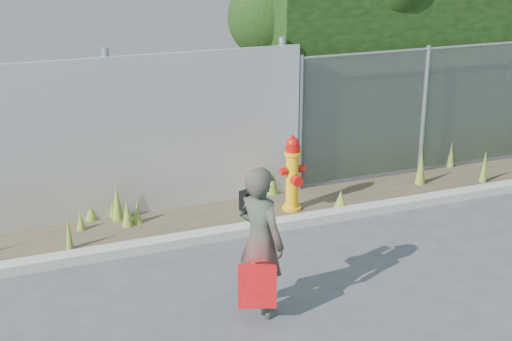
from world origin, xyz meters
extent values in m
plane|color=#3E3E41|center=(0.00, 0.00, 0.00)|extent=(80.00, 80.00, 0.00)
cube|color=gray|center=(0.00, 1.80, 0.06)|extent=(16.00, 0.22, 0.12)
cube|color=#433626|center=(0.00, 2.40, 0.01)|extent=(16.00, 1.20, 0.01)
cone|color=#536F21|center=(-2.46, 2.15, 0.24)|extent=(0.10, 0.10, 0.47)
cone|color=#536F21|center=(3.81, 3.01, 0.22)|extent=(0.13, 0.13, 0.44)
cone|color=#536F21|center=(2.87, 2.50, 0.27)|extent=(0.16, 0.16, 0.54)
cone|color=#536F21|center=(-1.77, 2.98, 0.19)|extent=(0.11, 0.11, 0.37)
cone|color=#536F21|center=(3.82, 2.20, 0.26)|extent=(0.11, 0.11, 0.52)
cone|color=#536F21|center=(-1.65, 2.59, 0.19)|extent=(0.16, 0.16, 0.38)
cone|color=#536F21|center=(-1.73, 2.84, 0.26)|extent=(0.15, 0.15, 0.53)
cone|color=#536F21|center=(-1.51, 2.64, 0.10)|extent=(0.17, 0.17, 0.19)
cone|color=#536F21|center=(-2.24, 2.69, 0.13)|extent=(0.13, 0.13, 0.26)
cone|color=#536F21|center=(0.59, 2.99, 0.22)|extent=(0.21, 0.21, 0.44)
cone|color=#536F21|center=(1.19, 1.97, 0.16)|extent=(0.23, 0.23, 0.32)
cone|color=#536F21|center=(0.60, 2.36, 0.13)|extent=(0.20, 0.20, 0.25)
cone|color=#536F21|center=(-1.50, 2.67, 0.16)|extent=(0.10, 0.10, 0.33)
cone|color=#536F21|center=(-2.06, 2.99, 0.14)|extent=(0.18, 0.18, 0.27)
cylinder|color=gray|center=(-1.70, 3.12, 1.15)|extent=(0.10, 0.10, 2.30)
cylinder|color=gray|center=(0.80, 3.12, 1.15)|extent=(0.10, 0.10, 2.30)
cube|color=gray|center=(4.25, 3.00, 1.00)|extent=(6.50, 0.03, 2.00)
cylinder|color=gray|center=(4.25, 3.00, 2.00)|extent=(6.50, 0.04, 0.04)
cylinder|color=gray|center=(1.05, 3.00, 1.02)|extent=(0.07, 0.07, 2.05)
cylinder|color=gray|center=(3.20, 3.00, 1.02)|extent=(0.07, 0.07, 2.05)
cube|color=black|center=(4.55, 4.00, 1.50)|extent=(7.30, 1.60, 3.00)
sphere|color=black|center=(1.10, 4.26, 2.43)|extent=(1.34, 1.34, 1.34)
cylinder|color=#E6A40C|center=(0.61, 2.31, 0.03)|extent=(0.27, 0.27, 0.06)
cylinder|color=#E6A40C|center=(0.61, 2.31, 0.41)|extent=(0.17, 0.17, 0.82)
cylinder|color=#E6A40C|center=(0.61, 2.31, 0.84)|extent=(0.23, 0.23, 0.05)
cylinder|color=#B20F0A|center=(0.61, 2.31, 0.91)|extent=(0.20, 0.20, 0.10)
sphere|color=#B20F0A|center=(0.61, 2.31, 0.98)|extent=(0.18, 0.18, 0.18)
cylinder|color=#B20F0A|center=(0.61, 2.31, 1.07)|extent=(0.05, 0.05, 0.05)
cylinder|color=#B20F0A|center=(0.47, 2.31, 0.60)|extent=(0.10, 0.11, 0.11)
cylinder|color=#B20F0A|center=(0.74, 2.31, 0.60)|extent=(0.10, 0.11, 0.11)
cylinder|color=#B20F0A|center=(0.61, 2.17, 0.48)|extent=(0.14, 0.12, 0.14)
imported|color=#0D5741|center=(-0.85, -0.07, 0.79)|extent=(0.58, 0.68, 1.58)
cube|color=#BD100A|center=(-0.96, -0.26, 0.40)|extent=(0.38, 0.14, 0.42)
cylinder|color=#BD100A|center=(-0.96, -0.26, 0.69)|extent=(0.18, 0.02, 0.02)
cube|color=black|center=(-0.86, 0.11, 1.18)|extent=(0.27, 0.11, 0.20)
camera|label=1|loc=(-3.34, -6.09, 3.79)|focal=50.00mm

